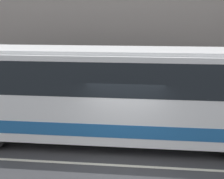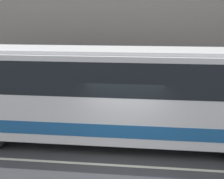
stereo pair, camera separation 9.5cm
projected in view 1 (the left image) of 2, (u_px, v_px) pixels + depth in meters
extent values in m
plane|color=#38383A|center=(123.00, 166.00, 9.79)|extent=(60.00, 60.00, 0.00)
cube|color=gray|center=(132.00, 112.00, 14.86)|extent=(60.00, 2.54, 0.18)
cube|color=#2D2B28|center=(134.00, 80.00, 15.77)|extent=(60.00, 0.06, 2.80)
cube|color=beige|center=(123.00, 166.00, 9.79)|extent=(54.00, 0.14, 0.01)
cube|color=white|center=(103.00, 93.00, 11.29)|extent=(12.38, 2.58, 3.00)
cube|color=#1E5999|center=(103.00, 118.00, 11.52)|extent=(12.32, 2.61, 0.45)
cube|color=black|center=(103.00, 73.00, 11.12)|extent=(12.01, 2.60, 1.14)
cube|color=white|center=(103.00, 50.00, 10.93)|extent=(10.53, 2.20, 0.12)
cylinder|color=black|center=(223.00, 122.00, 12.18)|extent=(1.09, 0.28, 1.09)
cylinder|color=black|center=(18.00, 114.00, 13.11)|extent=(1.09, 0.28, 1.09)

